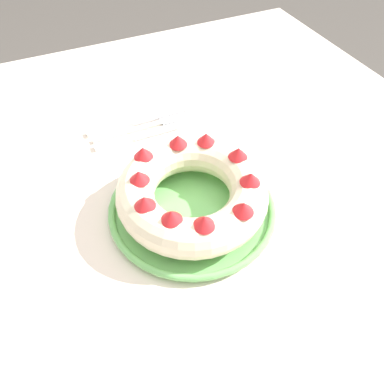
{
  "coord_description": "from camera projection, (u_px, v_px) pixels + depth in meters",
  "views": [
    {
      "loc": [
        0.35,
        -0.16,
        1.26
      ],
      "look_at": [
        -0.02,
        0.01,
        0.81
      ],
      "focal_mm": 35.0,
      "sensor_mm": 36.0,
      "label": 1
    }
  ],
  "objects": [
    {
      "name": "ground_plane",
      "position": [
        191.0,
        367.0,
        1.2
      ],
      "size": [
        8.0,
        8.0,
        0.0
      ],
      "primitive_type": "plane",
      "color": "#4C4742"
    },
    {
      "name": "dining_table",
      "position": [
        190.0,
        248.0,
        0.69
      ],
      "size": [
        1.38,
        1.26,
        0.76
      ],
      "color": "beige",
      "rests_on": "ground_plane"
    },
    {
      "name": "serving_dish",
      "position": [
        192.0,
        208.0,
        0.64
      ],
      "size": [
        0.29,
        0.29,
        0.02
      ],
      "color": "#6BB760",
      "rests_on": "dining_table"
    },
    {
      "name": "bundt_cake",
      "position": [
        192.0,
        191.0,
        0.61
      ],
      "size": [
        0.25,
        0.25,
        0.08
      ],
      "color": "beige",
      "rests_on": "serving_dish"
    },
    {
      "name": "fork",
      "position": [
        148.0,
        126.0,
        0.8
      ],
      "size": [
        0.02,
        0.21,
        0.01
      ],
      "rotation": [
        0.0,
        0.0,
        0.02
      ],
      "color": "white",
      "rests_on": "dining_table"
    },
    {
      "name": "serving_knife",
      "position": [
        130.0,
        123.0,
        0.81
      ],
      "size": [
        0.02,
        0.22,
        0.01
      ],
      "rotation": [
        0.0,
        0.0,
        0.07
      ],
      "color": "white",
      "rests_on": "dining_table"
    },
    {
      "name": "cake_knife",
      "position": [
        131.0,
        138.0,
        0.78
      ],
      "size": [
        0.02,
        0.18,
        0.01
      ],
      "rotation": [
        0.0,
        0.0,
        -0.11
      ],
      "color": "white",
      "rests_on": "dining_table"
    }
  ]
}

